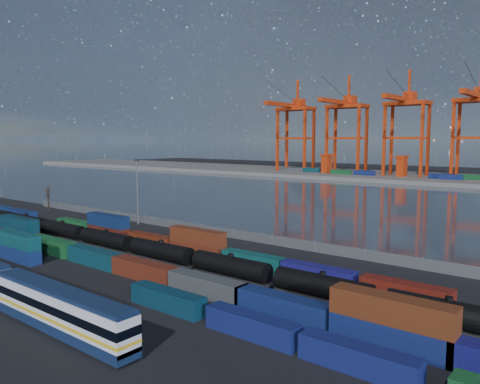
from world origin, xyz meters
The scene contains 13 objects.
ground centered at (0.00, 0.00, 0.00)m, with size 700.00×700.00×0.00m, color black.
harbor_water centered at (0.00, 105.00, 0.01)m, with size 700.00×700.00×0.00m, color #2E3843.
far_quay centered at (0.00, 210.00, 1.00)m, with size 700.00×70.00×2.00m, color #514F4C.
container_row_south centered at (-2.54, -10.41, 1.88)m, with size 139.41×2.35×5.00m.
container_row_mid centered at (-3.37, -3.78, 1.81)m, with size 141.57×2.60×5.53m.
container_row_north centered at (-10.75, 11.12, 1.78)m, with size 129.08×2.45×5.21m.
tanker_string centered at (-3.85, 3.52, 2.16)m, with size 122.50×3.01×4.30m.
waterfront_fence centered at (0.00, 28.00, 1.00)m, with size 160.12×0.12×2.20m.
bare_tree centered at (-69.79, 24.11, 3.91)m, with size 2.05×2.00×7.87m.
yard_light_mast centered at (-30.00, 26.00, 9.30)m, with size 1.60×0.40×16.60m.
gantry_cranes centered at (-7.50, 203.43, 36.21)m, with size 197.72×43.62×59.07m.
quay_containers centered at (-11.00, 195.46, 3.30)m, with size 172.58×10.99×2.60m.
straddle_carriers centered at (-2.50, 200.00, 7.82)m, with size 140.00×7.00×11.10m.
Camera 1 is at (63.39, -49.28, 21.24)m, focal length 35.00 mm.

